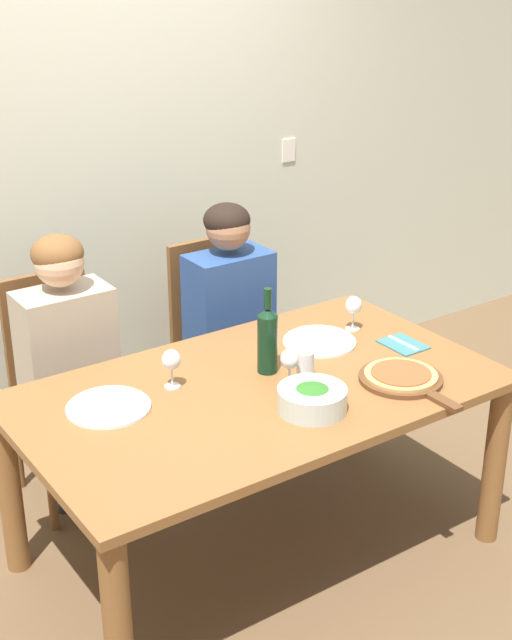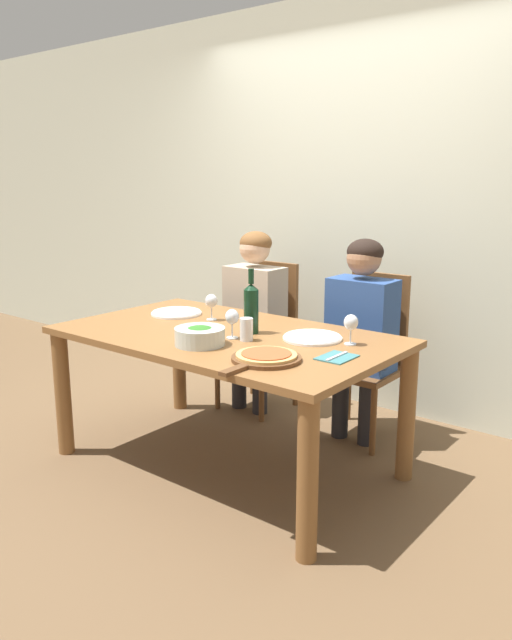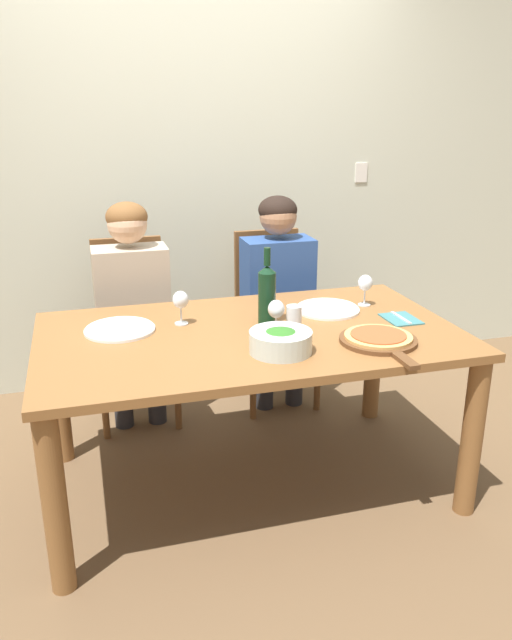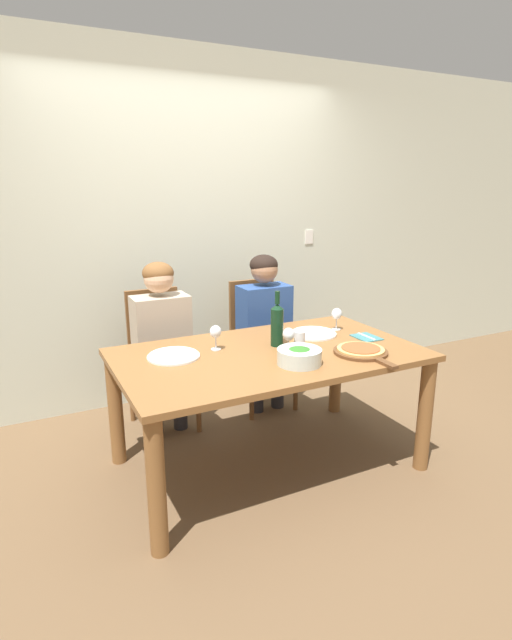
# 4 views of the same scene
# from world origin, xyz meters

# --- Properties ---
(ground_plane) EXTENTS (40.00, 40.00, 0.00)m
(ground_plane) POSITION_xyz_m (0.00, 0.00, 0.00)
(ground_plane) COLOR brown
(back_wall) EXTENTS (10.00, 0.06, 2.70)m
(back_wall) POSITION_xyz_m (0.00, 1.34, 1.35)
(back_wall) COLOR beige
(back_wall) RESTS_ON ground
(dining_table) EXTENTS (1.77, 1.03, 0.74)m
(dining_table) POSITION_xyz_m (0.00, 0.00, 0.63)
(dining_table) COLOR brown
(dining_table) RESTS_ON ground
(chair_left) EXTENTS (0.42, 0.42, 0.98)m
(chair_left) POSITION_xyz_m (-0.42, 0.88, 0.51)
(chair_left) COLOR brown
(chair_left) RESTS_ON ground
(chair_right) EXTENTS (0.42, 0.42, 0.98)m
(chair_right) POSITION_xyz_m (0.37, 0.88, 0.51)
(chair_right) COLOR brown
(chair_right) RESTS_ON ground
(person_woman) EXTENTS (0.47, 0.51, 1.20)m
(person_woman) POSITION_xyz_m (-0.42, 0.76, 0.72)
(person_woman) COLOR #28282D
(person_woman) RESTS_ON ground
(person_man) EXTENTS (0.47, 0.51, 1.20)m
(person_man) POSITION_xyz_m (0.37, 0.76, 0.72)
(person_man) COLOR #28282D
(person_man) RESTS_ON ground
(wine_bottle) EXTENTS (0.08, 0.08, 0.34)m
(wine_bottle) POSITION_xyz_m (0.10, 0.08, 0.88)
(wine_bottle) COLOR black
(wine_bottle) RESTS_ON dining_table
(broccoli_bowl) EXTENTS (0.25, 0.25, 0.09)m
(broccoli_bowl) POSITION_xyz_m (0.05, -0.25, 0.79)
(broccoli_bowl) COLOR silver
(broccoli_bowl) RESTS_ON dining_table
(dinner_plate_left) EXTENTS (0.30, 0.30, 0.02)m
(dinner_plate_left) POSITION_xyz_m (-0.53, 0.16, 0.75)
(dinner_plate_left) COLOR white
(dinner_plate_left) RESTS_ON dining_table
(dinner_plate_right) EXTENTS (0.30, 0.30, 0.02)m
(dinner_plate_right) POSITION_xyz_m (0.43, 0.17, 0.75)
(dinner_plate_right) COLOR white
(dinner_plate_right) RESTS_ON dining_table
(pizza_on_board) EXTENTS (0.32, 0.46, 0.04)m
(pizza_on_board) POSITION_xyz_m (0.47, -0.27, 0.76)
(pizza_on_board) COLOR brown
(pizza_on_board) RESTS_ON dining_table
(wine_glass_left) EXTENTS (0.07, 0.07, 0.15)m
(wine_glass_left) POSITION_xyz_m (-0.26, 0.18, 0.85)
(wine_glass_left) COLOR silver
(wine_glass_left) RESTS_ON dining_table
(wine_glass_right) EXTENTS (0.07, 0.07, 0.15)m
(wine_glass_right) POSITION_xyz_m (0.63, 0.20, 0.85)
(wine_glass_right) COLOR silver
(wine_glass_right) RESTS_ON dining_table
(wine_glass_centre) EXTENTS (0.07, 0.07, 0.15)m
(wine_glass_centre) POSITION_xyz_m (0.10, -0.06, 0.85)
(wine_glass_centre) COLOR silver
(wine_glass_centre) RESTS_ON dining_table
(water_tumbler) EXTENTS (0.07, 0.07, 0.11)m
(water_tumbler) POSITION_xyz_m (0.18, -0.05, 0.80)
(water_tumbler) COLOR silver
(water_tumbler) RESTS_ON dining_table
(fork_on_napkin) EXTENTS (0.14, 0.18, 0.01)m
(fork_on_napkin) POSITION_xyz_m (0.69, -0.03, 0.75)
(fork_on_napkin) COLOR #387075
(fork_on_napkin) RESTS_ON dining_table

